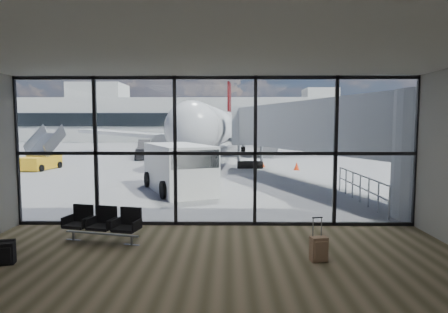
{
  "coord_description": "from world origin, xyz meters",
  "views": [
    {
      "loc": [
        0.42,
        -11.18,
        3.05
      ],
      "look_at": [
        0.23,
        3.0,
        1.85
      ],
      "focal_mm": 30.0,
      "sensor_mm": 36.0,
      "label": 1
    }
  ],
  "objects_px": {
    "suitcase": "(319,249)",
    "belt_loader": "(144,153)",
    "airliner": "(218,128)",
    "mobile_stairs": "(40,161)",
    "seating_row": "(104,222)",
    "backpack": "(6,253)",
    "service_van": "(179,167)"
  },
  "relations": [
    {
      "from": "belt_loader",
      "to": "mobile_stairs",
      "type": "bearing_deg",
      "value": -136.29
    },
    {
      "from": "service_van",
      "to": "belt_loader",
      "type": "bearing_deg",
      "value": 84.28
    },
    {
      "from": "backpack",
      "to": "suitcase",
      "type": "height_order",
      "value": "suitcase"
    },
    {
      "from": "backpack",
      "to": "suitcase",
      "type": "distance_m",
      "value": 6.89
    },
    {
      "from": "belt_loader",
      "to": "backpack",
      "type": "bearing_deg",
      "value": -94.97
    },
    {
      "from": "suitcase",
      "to": "belt_loader",
      "type": "distance_m",
      "value": 26.75
    },
    {
      "from": "belt_loader",
      "to": "mobile_stairs",
      "type": "distance_m",
      "value": 9.42
    },
    {
      "from": "airliner",
      "to": "mobile_stairs",
      "type": "xyz_separation_m",
      "value": [
        -11.88,
        -13.48,
        -2.19
      ]
    },
    {
      "from": "suitcase",
      "to": "airliner",
      "type": "relative_size",
      "value": 0.03
    },
    {
      "from": "suitcase",
      "to": "airliner",
      "type": "xyz_separation_m",
      "value": [
        -3.15,
        30.75,
        2.48
      ]
    },
    {
      "from": "airliner",
      "to": "backpack",
      "type": "bearing_deg",
      "value": -92.46
    },
    {
      "from": "suitcase",
      "to": "mobile_stairs",
      "type": "height_order",
      "value": "mobile_stairs"
    },
    {
      "from": "seating_row",
      "to": "backpack",
      "type": "distance_m",
      "value": 2.33
    },
    {
      "from": "service_van",
      "to": "belt_loader",
      "type": "distance_m",
      "value": 16.94
    },
    {
      "from": "seating_row",
      "to": "service_van",
      "type": "xyz_separation_m",
      "value": [
        0.98,
        7.48,
        0.6
      ]
    },
    {
      "from": "seating_row",
      "to": "belt_loader",
      "type": "distance_m",
      "value": 23.95
    },
    {
      "from": "backpack",
      "to": "mobile_stairs",
      "type": "relative_size",
      "value": 0.15
    },
    {
      "from": "backpack",
      "to": "belt_loader",
      "type": "distance_m",
      "value": 25.37
    },
    {
      "from": "backpack",
      "to": "suitcase",
      "type": "relative_size",
      "value": 0.54
    },
    {
      "from": "suitcase",
      "to": "airliner",
      "type": "distance_m",
      "value": 31.01
    },
    {
      "from": "airliner",
      "to": "suitcase",
      "type": "bearing_deg",
      "value": -79.75
    },
    {
      "from": "mobile_stairs",
      "to": "service_van",
      "type": "bearing_deg",
      "value": -31.01
    },
    {
      "from": "mobile_stairs",
      "to": "airliner",
      "type": "bearing_deg",
      "value": 55.57
    },
    {
      "from": "suitcase",
      "to": "service_van",
      "type": "bearing_deg",
      "value": 104.14
    },
    {
      "from": "belt_loader",
      "to": "service_van",
      "type": "bearing_deg",
      "value": -82.85
    },
    {
      "from": "seating_row",
      "to": "backpack",
      "type": "xyz_separation_m",
      "value": [
        -1.6,
        -1.67,
        -0.25
      ]
    },
    {
      "from": "suitcase",
      "to": "belt_loader",
      "type": "bearing_deg",
      "value": 99.39
    },
    {
      "from": "seating_row",
      "to": "belt_loader",
      "type": "height_order",
      "value": "belt_loader"
    },
    {
      "from": "airliner",
      "to": "mobile_stairs",
      "type": "bearing_deg",
      "value": -126.98
    },
    {
      "from": "suitcase",
      "to": "mobile_stairs",
      "type": "distance_m",
      "value": 22.89
    },
    {
      "from": "suitcase",
      "to": "service_van",
      "type": "distance_m",
      "value": 9.9
    },
    {
      "from": "seating_row",
      "to": "airliner",
      "type": "relative_size",
      "value": 0.06
    }
  ]
}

